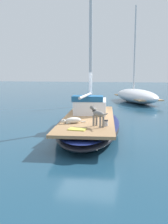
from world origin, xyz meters
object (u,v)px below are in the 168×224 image
object	(u,v)px
sailboat_main	(89,124)
moored_boat_far_astern	(136,95)
deck_winch	(106,123)
deck_towel	(77,129)
dog_grey	(98,114)
dog_white	(72,120)
coiled_rope	(72,120)

from	to	relation	value
sailboat_main	moored_boat_far_astern	world-z (taller)	moored_boat_far_astern
deck_winch	moored_boat_far_astern	world-z (taller)	moored_boat_far_astern
sailboat_main	deck_towel	xyz separation A→B (m)	(0.09, -2.49, 0.34)
dog_grey	deck_towel	size ratio (longest dim) A/B	1.34
dog_white	moored_boat_far_astern	world-z (taller)	moored_boat_far_astern
sailboat_main	deck_towel	world-z (taller)	deck_towel
dog_grey	deck_winch	bearing A→B (deg)	27.57
dog_grey	dog_white	bearing A→B (deg)	160.34
dog_white	deck_winch	xyz separation A→B (m)	(1.26, -0.21, -0.01)
sailboat_main	dog_grey	world-z (taller)	dog_grey
dog_white	coiled_rope	bearing A→B (deg)	103.83
deck_towel	dog_grey	bearing A→B (deg)	47.76
sailboat_main	dog_grey	size ratio (longest dim) A/B	9.95
deck_towel	deck_winch	bearing A→B (deg)	42.48
dog_grey	coiled_rope	size ratio (longest dim) A/B	2.32
dog_white	coiled_rope	xyz separation A→B (m)	(-0.11, 0.46, -0.08)
sailboat_main	deck_winch	world-z (taller)	deck_winch
sailboat_main	deck_towel	size ratio (longest dim) A/B	13.36
dog_grey	deck_winch	world-z (taller)	dog_grey
dog_white	coiled_rope	distance (m)	0.48
sailboat_main	dog_grey	distance (m)	2.11
coiled_rope	deck_towel	size ratio (longest dim) A/B	0.58
dog_grey	coiled_rope	bearing A→B (deg)	143.65
moored_boat_far_astern	dog_grey	bearing A→B (deg)	-95.27
deck_winch	coiled_rope	distance (m)	1.53
deck_winch	moored_boat_far_astern	xyz separation A→B (m)	(0.96, 13.17, -0.16)
dog_grey	coiled_rope	distance (m)	1.43
dog_white	deck_towel	xyz separation A→B (m)	(0.42, -0.98, -0.09)
dog_grey	deck_winch	size ratio (longest dim) A/B	3.58
coiled_rope	moored_boat_far_astern	world-z (taller)	moored_boat_far_astern
sailboat_main	moored_boat_far_astern	xyz separation A→B (m)	(1.89, 11.45, 0.26)
coiled_rope	deck_towel	xyz separation A→B (m)	(0.53, -1.44, -0.01)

